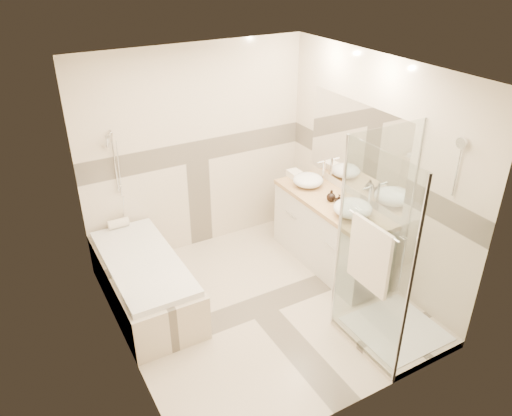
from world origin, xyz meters
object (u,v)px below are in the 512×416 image
amenity_bottle_b (331,196)px  shower_enclosure (387,294)px  vessel_sink_far (353,208)px  amenity_bottle_a (339,200)px  vanity (330,233)px  vessel_sink_near (308,180)px  bathtub (144,279)px

amenity_bottle_b → shower_enclosure: bearing=-102.1°
vessel_sink_far → amenity_bottle_b: size_ratio=3.09×
shower_enclosure → amenity_bottle_b: 1.37m
vessel_sink_far → amenity_bottle_a: size_ratio=2.99×
shower_enclosure → vessel_sink_far: size_ratio=4.89×
shower_enclosure → amenity_bottle_a: (0.27, 1.14, 0.41)m
vanity → vessel_sink_near: 0.68m
vessel_sink_near → amenity_bottle_b: size_ratio=2.71×
shower_enclosure → amenity_bottle_a: shower_enclosure is taller
vessel_sink_far → amenity_bottle_b: (0.00, 0.38, -0.02)m
shower_enclosure → amenity_bottle_b: (0.27, 1.28, 0.41)m
vanity → shower_enclosure: bearing=-103.0°
amenity_bottle_a → amenity_bottle_b: bearing=90.0°
shower_enclosure → vessel_sink_near: size_ratio=5.56×
vanity → bathtub: bearing=170.8°
vanity → vessel_sink_far: (-0.02, -0.37, 0.51)m
vessel_sink_near → amenity_bottle_b: vessel_sink_near is taller
shower_enclosure → amenity_bottle_a: 1.24m
amenity_bottle_b → vessel_sink_far: bearing=-90.0°
bathtub → vanity: size_ratio=1.05×
vanity → vessel_sink_far: bearing=-93.1°
vessel_sink_near → vanity: bearing=-87.5°
amenity_bottle_b → vanity: bearing=-14.2°
bathtub → amenity_bottle_a: amenity_bottle_a is taller
vanity → shower_enclosure: (-0.29, -1.27, 0.08)m
bathtub → shower_enclosure: shower_enclosure is taller
shower_enclosure → vessel_sink_far: 1.03m
vessel_sink_near → amenity_bottle_a: (0.00, -0.60, -0.00)m
vessel_sink_near → amenity_bottle_b: 0.46m
amenity_bottle_a → bathtub: bearing=167.2°
vessel_sink_near → vessel_sink_far: size_ratio=0.88×
bathtub → shower_enclosure: bearing=-41.1°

